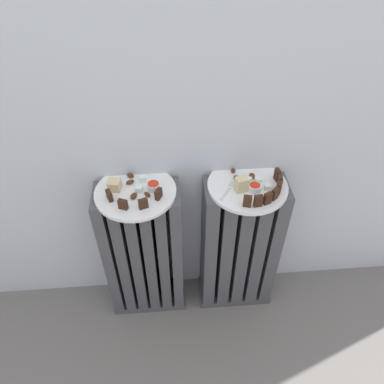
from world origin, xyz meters
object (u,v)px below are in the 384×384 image
object	(u,v)px
plate_left	(136,192)
jam_bowl_right	(255,188)
jam_bowl_left	(153,186)
plate_right	(247,186)
fork	(228,189)
radiator_right	(239,248)
radiator_left	(144,254)

from	to	relation	value
plate_left	jam_bowl_right	world-z (taller)	jam_bowl_right
plate_left	jam_bowl_left	distance (m)	0.06
plate_right	fork	distance (m)	0.07
radiator_right	plate_left	xyz separation A→B (m)	(-0.37, -0.00, 0.33)
plate_right	jam_bowl_left	world-z (taller)	jam_bowl_left
radiator_left	plate_left	size ratio (longest dim) A/B	2.35
radiator_left	fork	size ratio (longest dim) A/B	6.88
jam_bowl_right	plate_right	bearing A→B (deg)	115.24
radiator_right	fork	bearing A→B (deg)	-163.58
plate_right	fork	xyz separation A→B (m)	(-0.07, -0.02, 0.01)
jam_bowl_left	fork	bearing A→B (deg)	-5.68
plate_left	jam_bowl_right	bearing A→B (deg)	-4.73
fork	radiator_right	bearing A→B (deg)	16.42
plate_left	jam_bowl_left	world-z (taller)	jam_bowl_left
radiator_left	radiator_right	xyz separation A→B (m)	(0.37, 0.00, 0.00)
radiator_right	jam_bowl_right	size ratio (longest dim) A/B	14.73
jam_bowl_right	fork	xyz separation A→B (m)	(-0.08, 0.01, -0.01)
plate_right	radiator_left	bearing A→B (deg)	180.00
plate_right	jam_bowl_right	bearing A→B (deg)	-64.76
radiator_left	plate_left	distance (m)	0.33
radiator_left	jam_bowl_right	xyz separation A→B (m)	(0.39, -0.03, 0.35)
radiator_right	jam_bowl_left	distance (m)	0.47
radiator_right	plate_right	bearing A→B (deg)	-116.57
radiator_right	plate_left	bearing A→B (deg)	-180.00
jam_bowl_right	radiator_left	bearing A→B (deg)	175.27
jam_bowl_right	fork	world-z (taller)	jam_bowl_right
radiator_right	plate_right	xyz separation A→B (m)	(-0.00, -0.00, 0.33)
plate_left	jam_bowl_left	bearing A→B (deg)	4.15
radiator_left	fork	xyz separation A→B (m)	(0.31, -0.02, 0.34)
radiator_right	fork	distance (m)	0.34
plate_left	jam_bowl_right	xyz separation A→B (m)	(0.39, -0.03, 0.02)
radiator_right	plate_right	world-z (taller)	plate_right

